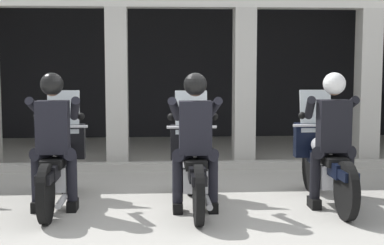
{
  "coord_description": "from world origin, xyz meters",
  "views": [
    {
      "loc": [
        -0.43,
        -6.63,
        1.71
      ],
      "look_at": [
        0.0,
        0.31,
        0.97
      ],
      "focal_mm": 53.52,
      "sensor_mm": 36.0,
      "label": 1
    }
  ],
  "objects_px": {
    "police_officer_center": "(195,130)",
    "police_officer_left": "(53,130)",
    "motorcycle_right": "(325,161)",
    "motorcycle_left": "(59,163)",
    "motorcycle_center": "(194,164)",
    "police_officer_right": "(333,128)"
  },
  "relations": [
    {
      "from": "motorcycle_center",
      "to": "police_officer_right",
      "type": "bearing_deg",
      "value": -2.31
    },
    {
      "from": "motorcycle_center",
      "to": "motorcycle_right",
      "type": "bearing_deg",
      "value": 7.79
    },
    {
      "from": "motorcycle_center",
      "to": "police_officer_right",
      "type": "xyz_separation_m",
      "value": [
        1.6,
        -0.19,
        0.44
      ]
    },
    {
      "from": "police_officer_center",
      "to": "motorcycle_right",
      "type": "xyz_separation_m",
      "value": [
        1.61,
        0.37,
        -0.44
      ]
    },
    {
      "from": "motorcycle_center",
      "to": "police_officer_center",
      "type": "xyz_separation_m",
      "value": [
        -0.0,
        -0.28,
        0.44
      ]
    },
    {
      "from": "police_officer_center",
      "to": "police_officer_left",
      "type": "bearing_deg",
      "value": 179.01
    },
    {
      "from": "motorcycle_left",
      "to": "police_officer_right",
      "type": "xyz_separation_m",
      "value": [
        3.21,
        -0.35,
        0.44
      ]
    },
    {
      "from": "police_officer_right",
      "to": "motorcycle_center",
      "type": "bearing_deg",
      "value": -174.11
    },
    {
      "from": "motorcycle_left",
      "to": "motorcycle_center",
      "type": "xyz_separation_m",
      "value": [
        1.6,
        -0.16,
        0.0
      ]
    },
    {
      "from": "motorcycle_left",
      "to": "motorcycle_right",
      "type": "relative_size",
      "value": 1.0
    },
    {
      "from": "police_officer_center",
      "to": "motorcycle_left",
      "type": "bearing_deg",
      "value": 169.23
    },
    {
      "from": "police_officer_center",
      "to": "police_officer_right",
      "type": "bearing_deg",
      "value": 7.79
    },
    {
      "from": "police_officer_center",
      "to": "motorcycle_right",
      "type": "relative_size",
      "value": 0.78
    },
    {
      "from": "motorcycle_left",
      "to": "police_officer_left",
      "type": "distance_m",
      "value": 0.52
    },
    {
      "from": "police_officer_left",
      "to": "motorcycle_center",
      "type": "xyz_separation_m",
      "value": [
        1.61,
        0.13,
        -0.44
      ]
    },
    {
      "from": "motorcycle_center",
      "to": "motorcycle_right",
      "type": "height_order",
      "value": "same"
    },
    {
      "from": "police_officer_left",
      "to": "motorcycle_center",
      "type": "bearing_deg",
      "value": 11.41
    },
    {
      "from": "motorcycle_center",
      "to": "motorcycle_right",
      "type": "relative_size",
      "value": 1.0
    },
    {
      "from": "police_officer_left",
      "to": "police_officer_center",
      "type": "xyz_separation_m",
      "value": [
        1.6,
        -0.16,
        0.0
      ]
    },
    {
      "from": "police_officer_left",
      "to": "police_officer_right",
      "type": "distance_m",
      "value": 3.21
    },
    {
      "from": "police_officer_left",
      "to": "motorcycle_center",
      "type": "height_order",
      "value": "police_officer_left"
    },
    {
      "from": "police_officer_left",
      "to": "motorcycle_left",
      "type": "bearing_deg",
      "value": 96.59
    }
  ]
}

